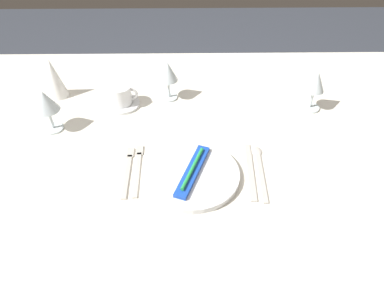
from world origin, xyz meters
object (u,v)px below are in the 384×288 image
object	(u,v)px
toothbrush_package	(193,170)
fork_inner	(128,169)
dinner_plate	(193,175)
fork_outer	(138,168)
napkin_folded	(54,78)
wine_glass_left	(45,103)
spoon_soup	(260,166)
coffee_cup_left	(121,95)
wine_glass_centre	(168,73)
dinner_knife	(251,172)
wine_glass_right	(316,84)

from	to	relation	value
toothbrush_package	fork_inner	bearing A→B (deg)	171.31
dinner_plate	fork_outer	distance (m)	0.17
fork_inner	napkin_folded	bearing A→B (deg)	127.88
toothbrush_package	wine_glass_left	world-z (taller)	wine_glass_left
wine_glass_left	napkin_folded	distance (m)	0.20
toothbrush_package	fork_outer	world-z (taller)	toothbrush_package
toothbrush_package	napkin_folded	world-z (taller)	napkin_folded
dinner_plate	spoon_soup	world-z (taller)	dinner_plate
dinner_plate	napkin_folded	xyz separation A→B (m)	(-0.50, 0.42, 0.07)
dinner_plate	toothbrush_package	world-z (taller)	toothbrush_package
coffee_cup_left	wine_glass_centre	bearing A→B (deg)	14.53
fork_outer	dinner_plate	bearing A→B (deg)	-12.64
fork_outer	dinner_knife	world-z (taller)	same
toothbrush_package	fork_inner	world-z (taller)	toothbrush_package
dinner_knife	coffee_cup_left	bearing A→B (deg)	140.44
fork_inner	napkin_folded	xyz separation A→B (m)	(-0.31, 0.39, 0.07)
fork_outer	spoon_soup	distance (m)	0.36
spoon_soup	wine_glass_left	distance (m)	0.70
wine_glass_left	napkin_folded	size ratio (longest dim) A/B	0.98
wine_glass_right	toothbrush_package	bearing A→B (deg)	-142.08
dinner_plate	dinner_knife	distance (m)	0.17
fork_inner	dinner_knife	world-z (taller)	same
fork_outer	wine_glass_left	bearing A→B (deg)	147.80
napkin_folded	dinner_plate	bearing A→B (deg)	-40.42
wine_glass_centre	wine_glass_left	world-z (taller)	wine_glass_left
dinner_knife	wine_glass_right	bearing A→B (deg)	51.30
fork_inner	spoon_soup	bearing A→B (deg)	1.12
dinner_plate	coffee_cup_left	world-z (taller)	coffee_cup_left
fork_outer	spoon_soup	bearing A→B (deg)	0.06
spoon_soup	wine_glass_centre	distance (m)	0.47
toothbrush_package	dinner_knife	distance (m)	0.17
fork_outer	wine_glass_right	world-z (taller)	wine_glass_right
dinner_plate	toothbrush_package	xyz separation A→B (m)	(0.00, 0.00, 0.02)
spoon_soup	toothbrush_package	bearing A→B (deg)	-169.64
fork_inner	spoon_soup	xyz separation A→B (m)	(0.39, 0.01, 0.00)
fork_inner	spoon_soup	distance (m)	0.39
fork_inner	wine_glass_left	distance (m)	0.35
fork_inner	wine_glass_centre	bearing A→B (deg)	73.67
dinner_knife	coffee_cup_left	distance (m)	0.54
fork_outer	wine_glass_right	size ratio (longest dim) A/B	1.42
dinner_plate	fork_outer	world-z (taller)	dinner_plate
toothbrush_package	dinner_knife	bearing A→B (deg)	4.38
toothbrush_package	dinner_knife	size ratio (longest dim) A/B	0.91
toothbrush_package	wine_glass_centre	xyz separation A→B (m)	(-0.08, 0.40, 0.08)
toothbrush_package	wine_glass_centre	world-z (taller)	wine_glass_centre
fork_inner	wine_glass_right	bearing A→B (deg)	26.13
toothbrush_package	napkin_folded	distance (m)	0.66
dinner_plate	wine_glass_right	xyz separation A→B (m)	(0.43, 0.33, 0.09)
fork_outer	fork_inner	world-z (taller)	same
toothbrush_package	spoon_soup	distance (m)	0.21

